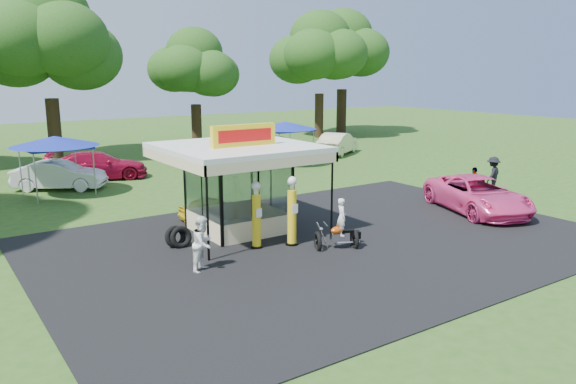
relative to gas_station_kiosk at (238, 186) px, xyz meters
name	(u,v)px	position (x,y,z in m)	size (l,w,h in m)	color
ground	(364,256)	(2.00, -4.99, -1.78)	(120.00, 120.00, 0.00)	#294B17
asphalt_apron	(327,241)	(2.00, -2.99, -1.76)	(20.00, 14.00, 0.04)	black
gas_station_kiosk	(238,186)	(0.00, 0.00, 0.00)	(5.40, 5.40, 4.18)	white
gas_pump_left	(256,217)	(-0.54, -2.24, -0.64)	(0.45, 0.45, 2.39)	black
gas_pump_right	(292,213)	(0.66, -2.66, -0.58)	(0.47, 0.47, 2.51)	black
motorcycle	(340,229)	(1.81, -3.93, -1.05)	(1.66, 1.26, 1.89)	black
spare_tires	(178,237)	(-2.79, -0.65, -1.38)	(0.95, 0.57, 0.82)	black
a_frame_sign	(492,199)	(10.89, -3.47, -1.24)	(0.64, 0.66, 1.06)	#593819
kiosk_car	(213,208)	(0.00, 2.21, -1.30)	(1.13, 2.82, 0.96)	yellow
pink_sedan	(478,195)	(10.13, -3.29, -1.00)	(2.61, 5.66, 1.57)	#F4428D
spectator_west	(203,244)	(-3.06, -3.22, -0.91)	(0.85, 0.66, 1.75)	white
spectator_east_a	(493,175)	(14.18, -1.10, -0.86)	(1.20, 0.69, 1.85)	black
spectator_east_b	(474,182)	(12.42, -1.33, -1.02)	(0.89, 0.37, 1.52)	gray
bg_car_a	(59,175)	(-3.88, 12.15, -1.02)	(1.61, 4.63, 1.52)	white
bg_car_b	(98,165)	(-1.38, 13.97, -0.99)	(2.23, 5.48, 1.59)	maroon
bg_car_c	(214,154)	(6.18, 14.21, -0.98)	(1.90, 4.73, 1.61)	#BBBABF
bg_car_d	(281,147)	(11.82, 14.87, -1.00)	(2.59, 5.61, 1.56)	#59595C
bg_car_e	(338,143)	(16.29, 13.90, -0.97)	(1.72, 4.94, 1.63)	beige
tent_west	(55,142)	(-4.25, 10.80, 0.90)	(4.24, 4.24, 2.96)	gray
tent_east	(285,126)	(10.23, 11.96, 0.81)	(4.11, 4.11, 2.87)	gray
oak_far_c	(47,48)	(-1.71, 22.92, 5.85)	(10.20, 10.20, 12.02)	black
oak_far_d	(195,72)	(9.90, 24.70, 4.20)	(7.89, 7.89, 9.39)	black
oak_far_e	(320,59)	(21.77, 23.40, 5.40)	(9.45, 9.45, 11.25)	black
oak_far_f	(342,56)	(25.91, 25.16, 5.77)	(9.77, 9.77, 11.77)	black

